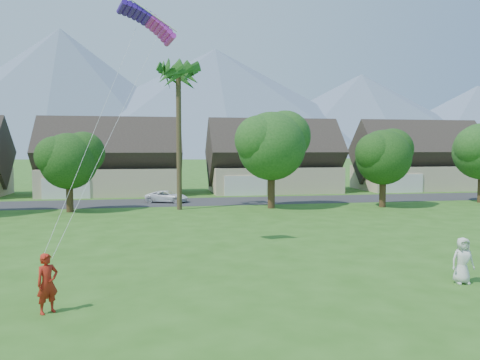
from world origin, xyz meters
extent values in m
plane|color=#2D6019|center=(0.00, 0.00, 0.00)|extent=(500.00, 500.00, 0.00)
cube|color=#2D2D30|center=(0.00, 34.00, 0.01)|extent=(90.00, 7.00, 0.01)
imported|color=#A72013|center=(-7.39, 3.88, 0.97)|extent=(0.85, 0.81, 1.95)
imported|color=silver|center=(7.91, 4.51, 0.91)|extent=(0.96, 0.69, 1.82)
imported|color=white|center=(-2.96, 34.00, 0.57)|extent=(4.47, 3.13, 1.13)
cone|color=slate|center=(-55.00, 260.00, 35.00)|extent=(190.00, 190.00, 70.00)
cone|color=slate|center=(30.00, 260.00, 31.00)|extent=(240.00, 240.00, 62.00)
cone|color=slate|center=(120.00, 260.00, 25.00)|extent=(200.00, 200.00, 50.00)
cone|color=slate|center=(200.00, 260.00, 22.50)|extent=(180.00, 180.00, 45.00)
cube|color=beige|center=(-9.00, 43.00, 1.50)|extent=(15.00, 8.00, 3.00)
cube|color=#382D28|center=(-9.00, 43.00, 4.79)|extent=(15.75, 8.15, 8.15)
cube|color=silver|center=(-13.20, 38.94, 1.10)|extent=(4.80, 0.12, 2.20)
cube|color=beige|center=(10.00, 43.00, 1.50)|extent=(15.00, 8.00, 3.00)
cube|color=#382D28|center=(10.00, 43.00, 4.79)|extent=(15.75, 8.15, 8.15)
cube|color=silver|center=(5.80, 38.94, 1.10)|extent=(4.80, 0.12, 2.20)
cube|color=beige|center=(29.00, 43.00, 1.50)|extent=(15.00, 8.00, 3.00)
cube|color=#382D28|center=(29.00, 43.00, 4.79)|extent=(15.75, 8.15, 8.15)
cube|color=silver|center=(24.80, 38.94, 1.10)|extent=(4.80, 0.12, 2.20)
cylinder|color=#47301C|center=(-11.00, 28.50, 1.09)|extent=(0.56, 0.56, 2.18)
sphere|color=#214916|center=(-11.00, 28.50, 4.22)|extent=(4.62, 4.62, 4.62)
cylinder|color=#47301C|center=(6.00, 28.00, 1.41)|extent=(0.62, 0.62, 2.82)
sphere|color=#214916|center=(6.00, 28.00, 5.46)|extent=(5.98, 5.98, 5.98)
cylinder|color=#47301C|center=(16.00, 27.00, 1.15)|extent=(0.58, 0.58, 2.30)
sphere|color=#214916|center=(16.00, 27.00, 4.46)|extent=(4.90, 4.90, 4.90)
cylinder|color=#4C3D26|center=(-2.00, 28.50, 6.00)|extent=(0.44, 0.44, 12.00)
sphere|color=#286021|center=(-2.00, 28.50, 12.30)|extent=(3.00, 3.00, 3.00)
cube|color=#4116AB|center=(-4.91, 11.94, 11.55)|extent=(1.62, 1.28, 0.50)
cube|color=#DA28C9|center=(-3.46, 11.94, 11.55)|extent=(1.62, 1.28, 0.50)
camera|label=1|loc=(-3.87, -11.75, 5.34)|focal=35.00mm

